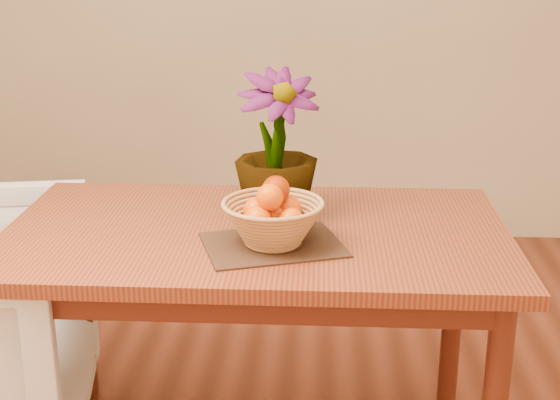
{
  "coord_description": "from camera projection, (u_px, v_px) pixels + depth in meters",
  "views": [
    {
      "loc": [
        0.18,
        -1.72,
        1.51
      ],
      "look_at": [
        0.07,
        0.22,
        0.86
      ],
      "focal_mm": 50.0,
      "sensor_mm": 36.0,
      "label": 1
    }
  ],
  "objects": [
    {
      "name": "potted_plant",
      "position": [
        276.0,
        146.0,
        2.19
      ],
      "size": [
        0.3,
        0.3,
        0.42
      ],
      "primitive_type": "imported",
      "rotation": [
        0.0,
        0.0,
        0.32
      ],
      "color": "#164A15",
      "rests_on": "table"
    },
    {
      "name": "placemat",
      "position": [
        273.0,
        245.0,
        2.04
      ],
      "size": [
        0.42,
        0.36,
        0.01
      ],
      "primitive_type": "cube",
      "rotation": [
        0.0,
        0.0,
        0.31
      ],
      "color": "#3C2516",
      "rests_on": "table"
    },
    {
      "name": "orange_pile",
      "position": [
        273.0,
        205.0,
        2.01
      ],
      "size": [
        0.16,
        0.17,
        0.13
      ],
      "rotation": [
        0.0,
        0.0,
        0.31
      ],
      "color": "#FA4D04",
      "rests_on": "wicker_basket"
    },
    {
      "name": "table",
      "position": [
        256.0,
        258.0,
        2.19
      ],
      "size": [
        1.4,
        0.8,
        0.75
      ],
      "color": "brown",
      "rests_on": "floor"
    },
    {
      "name": "wicker_basket",
      "position": [
        273.0,
        225.0,
        2.03
      ],
      "size": [
        0.27,
        0.27,
        0.11
      ],
      "color": "#BF7D4F",
      "rests_on": "placemat"
    }
  ]
}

